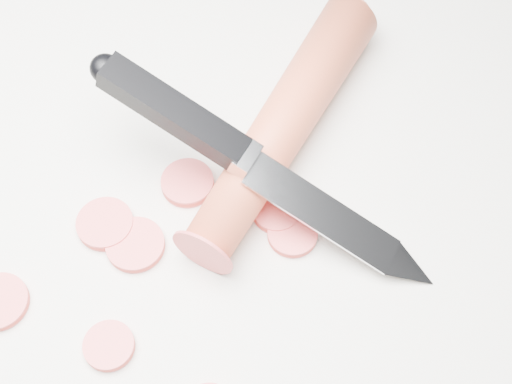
{
  "coord_description": "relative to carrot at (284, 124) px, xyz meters",
  "views": [
    {
      "loc": [
        0.05,
        -0.24,
        0.41
      ],
      "look_at": [
        0.06,
        -0.02,
        0.02
      ],
      "focal_mm": 50.0,
      "sensor_mm": 36.0,
      "label": 1
    }
  ],
  "objects": [
    {
      "name": "ground",
      "position": [
        -0.08,
        -0.03,
        -0.02
      ],
      "size": [
        2.4,
        2.4,
        0.0
      ],
      "primitive_type": "plane",
      "color": "silver",
      "rests_on": "ground"
    },
    {
      "name": "carrot",
      "position": [
        0.0,
        0.0,
        0.0
      ],
      "size": [
        0.14,
        0.2,
        0.04
      ],
      "primitive_type": "cylinder",
      "rotation": [
        1.57,
        0.0,
        -0.52
      ],
      "color": "#CD4729",
      "rests_on": "ground"
    },
    {
      "name": "carrot_slice_1",
      "position": [
        -0.1,
        -0.08,
        -0.02
      ],
      "size": [
        0.04,
        0.04,
        0.01
      ],
      "primitive_type": "cylinder",
      "color": "#DD4446",
      "rests_on": "ground"
    },
    {
      "name": "carrot_slice_2",
      "position": [
        -0.12,
        -0.06,
        -0.02
      ],
      "size": [
        0.04,
        0.04,
        0.01
      ],
      "primitive_type": "cylinder",
      "color": "#DD4446",
      "rests_on": "ground"
    },
    {
      "name": "carrot_slice_3",
      "position": [
        0.0,
        -0.07,
        -0.02
      ],
      "size": [
        0.03,
        0.03,
        0.01
      ],
      "primitive_type": "cylinder",
      "color": "#DD4446",
      "rests_on": "ground"
    },
    {
      "name": "carrot_slice_4",
      "position": [
        -0.01,
        -0.06,
        -0.02
      ],
      "size": [
        0.03,
        0.03,
        0.01
      ],
      "primitive_type": "cylinder",
      "color": "#DD4446",
      "rests_on": "ground"
    },
    {
      "name": "carrot_slice_5",
      "position": [
        -0.06,
        -0.03,
        -0.02
      ],
      "size": [
        0.03,
        0.03,
        0.01
      ],
      "primitive_type": "cylinder",
      "color": "#DD4446",
      "rests_on": "ground"
    },
    {
      "name": "carrot_slice_6",
      "position": [
        -0.11,
        -0.14,
        -0.02
      ],
      "size": [
        0.03,
        0.03,
        0.01
      ],
      "primitive_type": "cylinder",
      "color": "#DD4446",
      "rests_on": "ground"
    },
    {
      "name": "kitchen_knife",
      "position": [
        -0.01,
        -0.05,
        0.02
      ],
      "size": [
        0.22,
        0.14,
        0.08
      ],
      "primitive_type": null,
      "color": "silver",
      "rests_on": "ground"
    }
  ]
}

